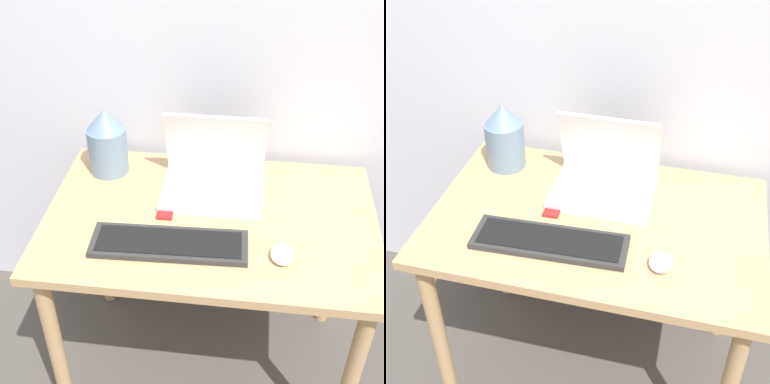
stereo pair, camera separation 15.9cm
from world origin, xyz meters
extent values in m
cube|color=silver|center=(0.00, 0.74, 1.25)|extent=(6.00, 0.05, 2.50)
cube|color=tan|center=(0.00, 0.34, 0.72)|extent=(1.03, 0.67, 0.03)
cylinder|color=tan|center=(-0.46, 0.06, 0.35)|extent=(0.05, 0.05, 0.71)
cylinder|color=tan|center=(0.46, 0.06, 0.35)|extent=(0.05, 0.05, 0.71)
cylinder|color=tan|center=(-0.46, 0.62, 0.35)|extent=(0.05, 0.05, 0.71)
cylinder|color=tan|center=(0.46, 0.62, 0.35)|extent=(0.05, 0.05, 0.71)
cube|color=white|center=(-0.01, 0.46, 0.75)|extent=(0.33, 0.25, 0.02)
cube|color=silver|center=(-0.01, 0.44, 0.76)|extent=(0.27, 0.14, 0.00)
cube|color=white|center=(-0.01, 0.54, 0.88)|extent=(0.33, 0.08, 0.24)
cube|color=black|center=(-0.01, 0.55, 0.88)|extent=(0.29, 0.06, 0.20)
cube|color=#2D2D2D|center=(-0.11, 0.18, 0.75)|extent=(0.46, 0.16, 0.02)
cube|color=black|center=(-0.11, 0.18, 0.76)|extent=(0.42, 0.13, 0.00)
ellipsoid|color=white|center=(0.22, 0.17, 0.75)|extent=(0.07, 0.09, 0.03)
cylinder|color=slate|center=(-0.37, 0.55, 0.82)|extent=(0.13, 0.13, 0.16)
cone|color=slate|center=(-0.37, 0.55, 0.94)|extent=(0.13, 0.13, 0.07)
cube|color=red|center=(-0.14, 0.33, 0.74)|extent=(0.05, 0.06, 0.01)
camera|label=1|loc=(0.11, -0.95, 1.79)|focal=50.00mm
camera|label=2|loc=(0.26, -0.92, 1.79)|focal=50.00mm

